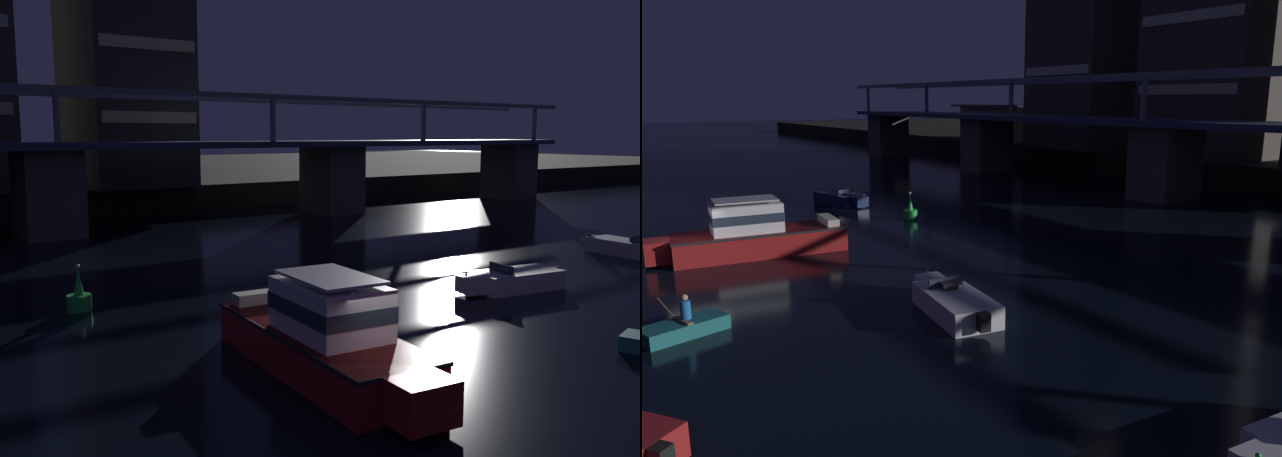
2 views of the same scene
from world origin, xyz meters
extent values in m
plane|color=black|center=(0.00, 0.00, 0.00)|extent=(400.00, 400.00, 0.00)
cube|color=#4C4944|center=(-45.24, 33.48, 2.77)|extent=(3.60, 4.40, 5.55)
cube|color=#4C4944|center=(-22.62, 33.48, 2.77)|extent=(3.60, 4.40, 5.55)
cube|color=#4C4944|center=(0.00, 33.48, 2.77)|extent=(3.60, 4.40, 5.55)
cube|color=#2D3856|center=(0.00, 33.48, 5.78)|extent=(96.47, 6.40, 0.45)
cube|color=slate|center=(0.00, 30.58, 9.20)|extent=(96.47, 0.36, 0.36)
cube|color=slate|center=(0.00, 36.38, 9.20)|extent=(96.47, 0.36, 0.36)
cube|color=slate|center=(-45.24, 30.58, 7.60)|extent=(0.30, 0.30, 3.20)
cube|color=slate|center=(-30.16, 30.58, 7.60)|extent=(0.30, 0.30, 3.20)
cube|color=slate|center=(-15.08, 30.58, 7.60)|extent=(0.30, 0.30, 3.20)
cube|color=slate|center=(0.00, 30.58, 7.60)|extent=(0.30, 0.30, 3.20)
cube|color=beige|center=(-19.73, 40.36, 10.53)|extent=(9.54, 0.10, 0.90)
cube|color=beige|center=(-4.98, 42.14, 8.38)|extent=(10.03, 0.10, 0.90)
cube|color=beige|center=(-4.98, 42.14, 14.56)|extent=(10.03, 0.10, 0.90)
cube|color=#B2AD9E|center=(-34.98, 45.48, 4.40)|extent=(12.00, 6.00, 4.40)
cube|color=#EAD88C|center=(-34.98, 42.43, 3.96)|extent=(11.20, 0.10, 2.64)
cube|color=#4C4C51|center=(-34.98, 41.88, 6.75)|extent=(12.40, 1.60, 0.30)
cube|color=maroon|center=(-0.55, 3.15, 0.60)|extent=(3.41, 8.23, 1.20)
cube|color=maroon|center=(-1.02, -1.38, 0.68)|extent=(1.54, 1.24, 1.04)
cube|color=black|center=(-0.55, 3.15, 1.15)|extent=(3.50, 8.31, 0.10)
cube|color=white|center=(-0.61, 2.55, 1.90)|extent=(2.42, 3.40, 1.40)
cube|color=#283342|center=(-0.61, 2.55, 1.95)|extent=(2.46, 3.44, 0.44)
cube|color=silver|center=(-0.61, 2.55, 2.75)|extent=(2.18, 3.06, 0.08)
cube|color=#B7B2A8|center=(-0.20, 6.53, 1.38)|extent=(2.13, 0.81, 0.36)
sphere|color=#33D84C|center=(23.37, 5.55, 0.88)|extent=(0.12, 0.12, 0.12)
cube|color=silver|center=(12.00, 6.31, 0.40)|extent=(4.15, 2.41, 0.80)
cube|color=silver|center=(9.62, 6.70, 0.45)|extent=(1.05, 1.12, 0.70)
cube|color=#283342|center=(11.16, 6.45, 0.98)|extent=(0.32, 1.35, 0.36)
cube|color=#262628|center=(11.41, 6.41, 0.92)|extent=(0.49, 0.62, 0.24)
cube|color=black|center=(14.12, 5.96, 0.50)|extent=(0.41, 0.41, 0.60)
sphere|color=beige|center=(9.38, 6.74, 0.88)|extent=(0.12, 0.12, 0.12)
cube|color=#19234C|center=(-11.94, 12.05, 0.40)|extent=(4.21, 2.61, 0.80)
cube|color=#19234C|center=(-9.59, 12.58, 0.45)|extent=(1.10, 1.16, 0.70)
cube|color=#283342|center=(-11.11, 12.24, 0.98)|extent=(0.39, 1.34, 0.36)
cube|color=#262628|center=(-11.35, 12.18, 0.92)|extent=(0.51, 0.63, 0.24)
cube|color=black|center=(-14.04, 11.58, 0.50)|extent=(0.43, 0.43, 0.60)
sphere|color=red|center=(-9.35, 12.63, 0.88)|extent=(0.12, 0.12, 0.12)
cylinder|color=green|center=(-4.03, 13.54, 0.30)|extent=(0.90, 0.90, 0.60)
cone|color=green|center=(-4.03, 13.54, 1.10)|extent=(0.36, 0.36, 1.00)
sphere|color=#F2EAB2|center=(-4.03, 13.54, 1.68)|extent=(0.16, 0.16, 0.16)
cube|color=#196066|center=(8.58, -1.93, 0.24)|extent=(1.76, 2.80, 0.48)
cube|color=#7F6647|center=(8.58, -1.93, 0.51)|extent=(1.01, 0.46, 0.06)
cylinder|color=#1E66B2|center=(8.55, -1.84, 0.84)|extent=(0.32, 0.32, 0.60)
sphere|color=tan|center=(8.55, -1.84, 1.25)|extent=(0.22, 0.22, 0.22)
cylinder|color=olive|center=(7.57, -2.22, 0.58)|extent=(1.48, 0.46, 0.59)
camera|label=1|loc=(-11.13, -11.57, 6.48)|focal=38.05mm
camera|label=2|loc=(28.46, -4.68, 7.42)|focal=33.28mm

